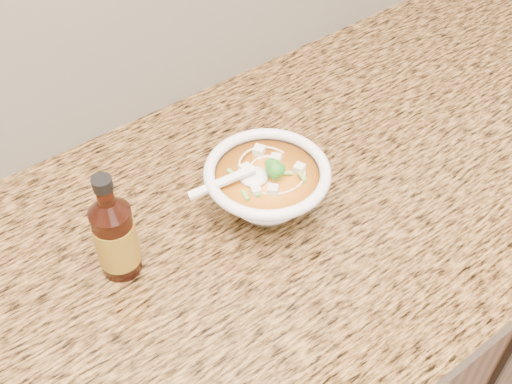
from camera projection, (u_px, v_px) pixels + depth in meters
counter_slab at (111, 310)px, 0.86m from camera, size 4.00×0.68×0.04m
soup_bowl at (267, 188)px, 0.93m from camera, size 0.20×0.18×0.10m
hot_sauce_bottle at (115, 237)px, 0.84m from camera, size 0.06×0.06×0.17m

